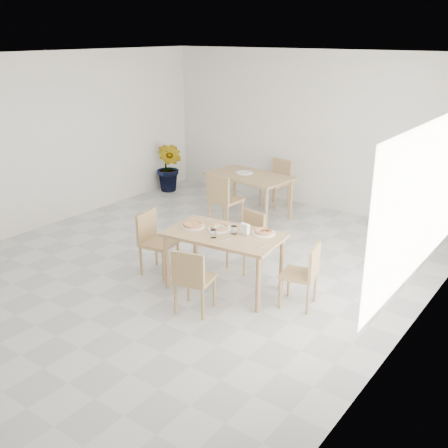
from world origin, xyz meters
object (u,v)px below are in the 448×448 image
Objects in this scene: plate_empty at (244,173)px; plate_pepperoni at (264,233)px; chair_south at (192,277)px; chair_north at (249,236)px; chair_west at (154,238)px; plate_mushroom at (219,229)px; chair_back_s at (223,197)px; pizza_margherita at (193,225)px; second_table at (250,180)px; pizza_pepperoni at (264,231)px; tumbler_a at (213,234)px; main_table at (224,240)px; pizza_mushroom at (219,227)px; potted_plant at (170,167)px; chair_east at (305,271)px; plate_margherita at (193,226)px; chair_back_n at (278,179)px; tumbler_b at (234,230)px; napkin_holder at (245,230)px.

plate_pepperoni is at bearing -51.09° from plate_empty.
chair_north is at bearing -96.72° from chair_south.
chair_west is 2.74m from plate_empty.
plate_mushroom is 1.02× the size of plate_pepperoni.
plate_empty is at bearing -78.57° from chair_back_s.
pizza_margherita reaches higher than second_table.
tumbler_a is (-0.42, -0.46, 0.02)m from pizza_pepperoni.
plate_pepperoni is 2.80m from second_table.
plate_mushroom is 0.28m from tumbler_a.
plate_pepperoni reaches higher than main_table.
pizza_mushroom is (-0.53, -0.20, 0.02)m from plate_pepperoni.
chair_north is at bearing -32.21° from potted_plant.
plate_pepperoni is at bearing -29.92° from chair_north.
chair_back_s is (-1.40, 2.48, 0.06)m from chair_south.
chair_back_s is at bearing 125.39° from pizza_mushroom.
pizza_mushroom reaches higher than chair_east.
chair_north is 1.59m from chair_back_s.
chair_south is at bearing -90.21° from main_table.
main_table is 5.19× the size of plate_pepperoni.
pizza_margherita is at bearing 0.00° from plate_margherita.
chair_west is 2.99× the size of pizza_mushroom.
main_table is 3.53m from chair_back_n.
plate_empty is (-1.43, 2.55, 0.10)m from main_table.
tumbler_a is 0.28m from tumbler_b.
chair_north is at bearing -55.66° from chair_west.
plate_empty is (-2.47, 2.36, 0.30)m from chair_east.
tumbler_a is at bearing -82.95° from chair_east.
plate_mushroom is at bearing -89.75° from chair_south.
tumbler_a is at bearing -132.68° from plate_pepperoni.
chair_east is (1.15, -0.53, -0.00)m from chair_north.
chair_east is at bearing 3.50° from main_table.
plate_pepperoni is 2.92m from plate_empty.
chair_east is 8.13× the size of tumbler_a.
chair_west is at bearing 178.48° from tumbler_a.
chair_north is at bearing -50.21° from second_table.
main_table is 0.46m from plate_margherita.
plate_empty is (-0.14, 0.04, 0.10)m from second_table.
chair_east is at bearing -7.98° from plate_pepperoni.
napkin_holder is at bearing 14.16° from pizza_margherita.
second_table is at bearing 115.29° from tumbler_a.
pizza_pepperoni is 1.88× the size of napkin_holder.
potted_plant reaches higher than plate_pepperoni.
plate_pepperoni is 0.19× the size of second_table.
napkin_holder is at bearing -86.69° from chair_west.
pizza_mushroom is at bearing -61.89° from chair_back_n.
plate_margherita is 2.02m from chair_back_s.
pizza_pepperoni is 0.26× the size of potted_plant.
pizza_margherita is 0.35× the size of chair_back_s.
plate_margherita is 2.16× the size of napkin_holder.
pizza_margherita reaches higher than plate_margherita.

